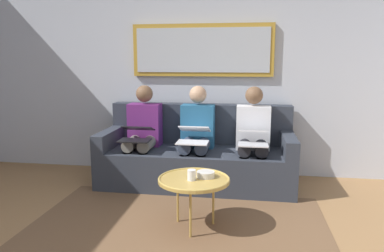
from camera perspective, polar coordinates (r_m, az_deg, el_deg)
The scene contains 13 objects.
wall_rear at distance 4.70m, azimuth 1.71°, elevation 8.56°, with size 6.00×0.12×2.60m, color #B7BCC6.
area_rug at distance 3.30m, azimuth -2.36°, elevation -15.55°, with size 2.60×1.80×0.01m, color brown.
couch at distance 4.37m, azimuth 0.85°, elevation -4.71°, with size 2.20×0.90×0.90m.
framed_mirror at distance 4.60m, azimuth 1.58°, elevation 11.64°, with size 1.74×0.05×0.64m.
coffee_table at distance 3.16m, azimuth 0.29°, elevation -8.38°, with size 0.61×0.61×0.45m.
cup at distance 3.10m, azimuth -0.07°, elevation -7.58°, with size 0.07×0.07×0.09m, color silver.
bowl at distance 3.19m, azimuth 2.11°, elevation -7.48°, with size 0.15×0.15×0.05m, color beige.
person_left at distance 4.19m, azimuth 9.43°, elevation -1.30°, with size 0.38×0.58×1.14m.
laptop_silver at distance 3.95m, azimuth 9.46°, elevation -1.68°, with size 0.31×0.36×0.15m.
person_middle at distance 4.23m, azimuth 0.73°, elevation -1.05°, with size 0.38×0.58×1.14m.
laptop_white at distance 4.01m, azimuth 0.27°, elevation -1.36°, with size 0.33×0.39×0.17m.
person_right at distance 4.37m, azimuth -7.62°, elevation -0.79°, with size 0.38×0.58×1.14m.
laptop_black at distance 4.14m, azimuth -8.56°, elevation -1.17°, with size 0.34×0.35×0.15m.
Camera 1 is at (-0.59, 2.06, 1.44)m, focal length 34.48 mm.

